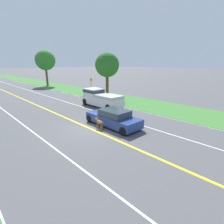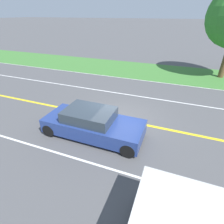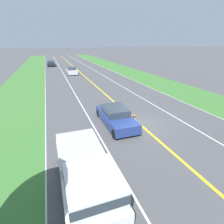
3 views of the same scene
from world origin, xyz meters
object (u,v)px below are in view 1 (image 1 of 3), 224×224
ego_car (113,118)px  pickup_truck (101,98)px  dog (99,122)px  roadside_tree_right_near (107,65)px  roadside_tree_right_far (45,60)px  street_sign (91,85)px

ego_car → pickup_truck: bearing=58.8°
ego_car → dog: 1.31m
pickup_truck → roadside_tree_right_near: (3.71, 2.99, 3.64)m
dog → roadside_tree_right_far: 30.62m
roadside_tree_right_near → roadside_tree_right_far: size_ratio=0.82×
roadside_tree_right_near → pickup_truck: bearing=-141.2°
dog → ego_car: bearing=-12.0°
roadside_tree_right_near → roadside_tree_right_far: roadside_tree_right_far is taller
dog → roadside_tree_right_far: (8.64, 28.95, 4.96)m
pickup_truck → roadside_tree_right_near: bearing=38.8°
ego_car → dog: (-1.28, 0.25, -0.09)m
street_sign → roadside_tree_right_far: bearing=87.7°
roadside_tree_right_near → roadside_tree_right_far: bearing=89.7°
ego_car → pickup_truck: 6.83m
street_sign → roadside_tree_right_near: bearing=-79.0°
pickup_truck → street_sign: street_sign is taller
dog → pickup_truck: bearing=48.1°
pickup_truck → street_sign: (3.12, 5.99, 0.73)m
roadside_tree_right_near → street_sign: bearing=101.0°
ego_car → street_sign: size_ratio=1.73×
roadside_tree_right_far → street_sign: roadside_tree_right_far is taller
roadside_tree_right_near → street_sign: size_ratio=2.29×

